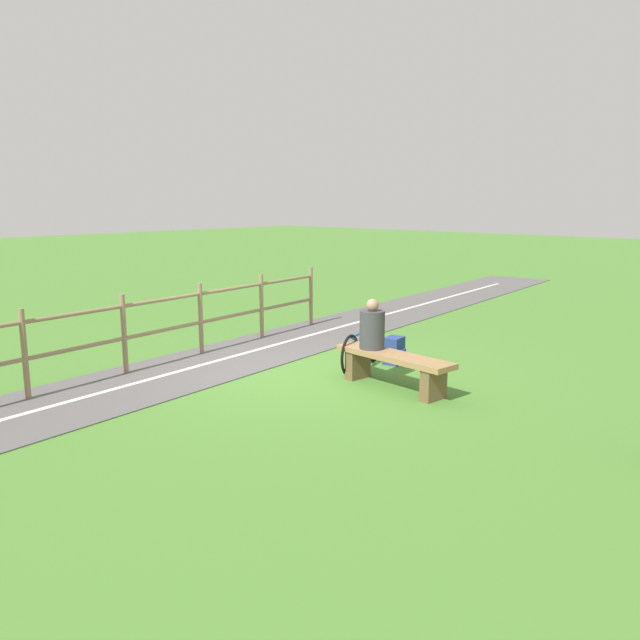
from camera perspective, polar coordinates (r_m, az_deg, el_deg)
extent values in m
plane|color=#477A2D|center=(10.20, -2.01, -4.58)|extent=(80.00, 80.00, 0.00)
cube|color=#565454|center=(8.93, -25.78, -7.86)|extent=(5.45, 36.03, 0.02)
cube|color=silver|center=(8.92, -25.79, -7.80)|extent=(3.14, 31.86, 0.00)
cube|color=#937047|center=(9.26, 6.55, -3.21)|extent=(1.96, 0.65, 0.08)
cube|color=brown|center=(8.88, 9.99, -5.63)|extent=(0.20, 0.41, 0.43)
cube|color=brown|center=(9.80, 3.37, -3.92)|extent=(0.20, 0.41, 0.43)
cylinder|color=#38383D|center=(9.48, 4.63, -0.86)|extent=(0.41, 0.41, 0.56)
sphere|color=#9E755B|center=(9.41, 4.66, 1.31)|extent=(0.19, 0.19, 0.19)
torus|color=black|center=(9.90, 2.67, -3.13)|extent=(0.22, 0.63, 0.65)
torus|color=black|center=(10.79, 4.79, -2.00)|extent=(0.22, 0.63, 0.65)
cylinder|color=#1E51A3|center=(10.29, 3.79, -1.07)|extent=(0.26, 0.82, 0.04)
cylinder|color=#1E51A3|center=(10.18, 3.46, -1.97)|extent=(0.20, 0.60, 0.30)
cylinder|color=#1E51A3|center=(10.40, 4.12, -0.38)|extent=(0.03, 0.03, 0.20)
cube|color=black|center=(10.38, 4.12, 0.21)|extent=(0.13, 0.21, 0.05)
cube|color=navy|center=(10.70, 6.54, -2.69)|extent=(0.31, 0.37, 0.45)
cube|color=#2A438C|center=(10.65, 7.25, -3.13)|extent=(0.08, 0.24, 0.20)
cylinder|color=#847051|center=(13.81, -0.82, 2.10)|extent=(0.08, 0.08, 1.25)
cylinder|color=#847051|center=(12.56, -5.20, 1.20)|extent=(0.08, 0.08, 1.25)
cylinder|color=#847051|center=(11.41, -10.50, 0.11)|extent=(0.08, 0.08, 1.25)
cylinder|color=#847051|center=(10.38, -16.93, -1.22)|extent=(0.08, 0.08, 1.25)
cylinder|color=#847051|center=(9.51, -24.64, -2.80)|extent=(0.08, 0.08, 1.25)
cylinder|color=#847051|center=(9.84, -20.78, 0.51)|extent=(1.32, 11.24, 0.06)
cylinder|color=#847051|center=(9.94, -20.59, -2.33)|extent=(1.32, 11.24, 0.06)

